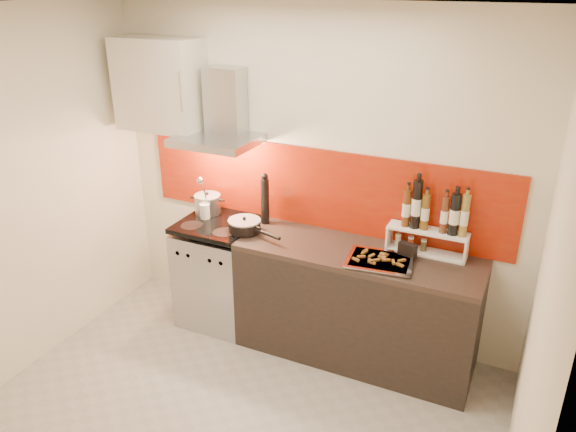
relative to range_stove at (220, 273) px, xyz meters
The scene contains 17 objects.
floor 1.37m from the range_stove, 57.42° to the right, with size 3.40×3.40×0.00m, color #9E9991.
ceiling 2.52m from the range_stove, 57.42° to the right, with size 3.40×2.80×0.02m, color white.
back_wall 1.15m from the range_stove, 23.53° to the left, with size 3.40×0.02×2.60m, color silver.
left_wall 1.71m from the range_stove, 132.40° to the right, with size 0.02×2.80×2.60m, color silver.
right_wall 2.77m from the range_stove, 24.53° to the right, with size 0.02×2.80×2.60m, color silver.
backsplash 1.12m from the range_stove, 21.33° to the left, with size 3.00×0.02×0.64m, color #9F1208.
range_stove is the anchor object (origin of this frame).
counter 1.20m from the range_stove, ahead, with size 1.80×0.60×0.90m.
range_hood 1.31m from the range_stove, 90.00° to the left, with size 0.62×0.50×0.61m.
upper_cabinet 1.61m from the range_stove, 166.72° to the left, with size 0.70×0.35×0.72m, color beige.
stock_pot 0.59m from the range_stove, 142.90° to the left, with size 0.22×0.22×0.19m.
saute_pan 0.59m from the range_stove, 10.18° to the right, with size 0.49×0.26×0.12m.
utensil_jar 0.59m from the range_stove, behind, with size 0.08×0.12×0.39m.
pepper_mill 0.77m from the range_stove, 25.69° to the left, with size 0.07×0.07×0.43m.
step_shelf 1.81m from the range_stove, ahead, with size 0.57×0.16×0.54m.
caddy_box 1.63m from the range_stove, ahead, with size 0.13×0.06×0.11m, color black.
baking_tray 1.47m from the range_stove, ahead, with size 0.50×0.41×0.03m.
Camera 1 is at (1.58, -2.41, 2.77)m, focal length 35.00 mm.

